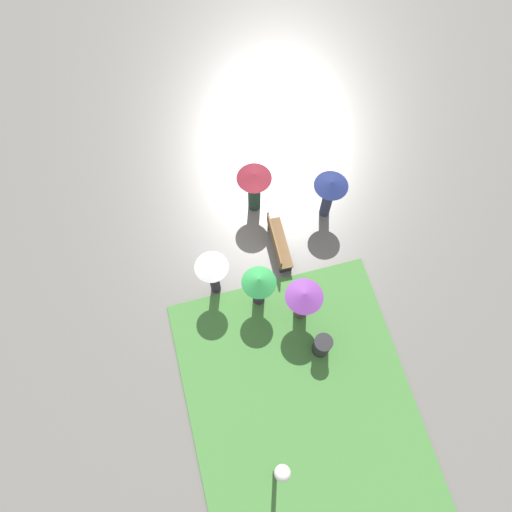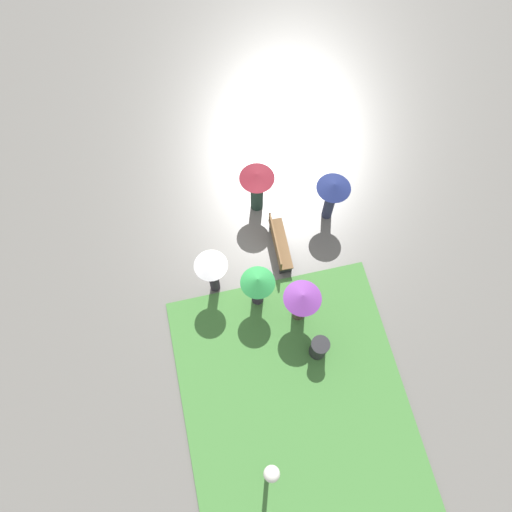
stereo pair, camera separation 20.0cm
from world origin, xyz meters
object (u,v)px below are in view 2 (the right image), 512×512
object	(u,v)px
crowd_person_purple	(301,302)
crowd_person_white	(212,269)
crowd_person_navy	(332,194)
park_bench	(279,243)
lamp_post	(270,474)
crowd_person_green	(258,286)
crowd_person_maroon	(257,186)
trash_bin	(319,348)

from	to	relation	value
crowd_person_purple	crowd_person_white	bearing A→B (deg)	-124.43
crowd_person_navy	park_bench	bearing A→B (deg)	14.67
lamp_post	crowd_person_navy	bearing A→B (deg)	-27.27
lamp_post	crowd_person_navy	xyz separation A→B (m)	(7.03, -3.62, -1.39)
park_bench	lamp_post	size ratio (longest dim) A/B	0.41
crowd_person_navy	crowd_person_green	xyz separation A→B (m)	(-2.33, 2.81, -0.06)
park_bench	crowd_person_navy	world-z (taller)	crowd_person_navy
park_bench	crowd_person_maroon	distance (m)	1.87
lamp_post	crowd_person_white	xyz separation A→B (m)	(5.38, 0.34, -1.24)
lamp_post	crowd_person_purple	size ratio (longest dim) A/B	2.36
crowd_person_white	park_bench	bearing A→B (deg)	167.08
park_bench	crowd_person_maroon	bearing A→B (deg)	12.02
park_bench	trash_bin	size ratio (longest dim) A/B	1.82
trash_bin	crowd_person_purple	xyz separation A→B (m)	(1.20, 0.25, 0.76)
crowd_person_navy	crowd_person_green	bearing A→B (deg)	29.07
park_bench	lamp_post	world-z (taller)	lamp_post
lamp_post	trash_bin	xyz separation A→B (m)	(2.79, -2.12, -2.24)
crowd_person_green	park_bench	bearing A→B (deg)	-130.18
crowd_person_navy	crowd_person_white	distance (m)	4.29
park_bench	lamp_post	bearing A→B (deg)	165.66
crowd_person_navy	crowd_person_purple	xyz separation A→B (m)	(-3.04, 1.74, -0.09)
crowd_person_navy	crowd_person_purple	size ratio (longest dim) A/B	1.04
crowd_person_purple	crowd_person_green	distance (m)	1.28
park_bench	crowd_person_green	world-z (taller)	crowd_person_green
park_bench	crowd_person_purple	distance (m)	2.32
crowd_person_green	crowd_person_white	bearing A→B (deg)	-37.01
crowd_person_green	trash_bin	bearing A→B (deg)	118.24
lamp_post	crowd_person_green	xyz separation A→B (m)	(4.70, -0.81, -1.46)
crowd_person_navy	crowd_person_green	distance (m)	3.65
crowd_person_maroon	park_bench	bearing A→B (deg)	-85.66
crowd_person_maroon	crowd_person_green	distance (m)	3.22
crowd_person_navy	lamp_post	bearing A→B (deg)	52.15
crowd_person_navy	crowd_person_maroon	bearing A→B (deg)	-31.58
crowd_person_purple	lamp_post	bearing A→B (deg)	-27.43
park_bench	crowd_person_green	distance (m)	1.94
crowd_person_purple	trash_bin	bearing A→B (deg)	9.40
park_bench	crowd_person_white	bearing A→B (deg)	112.04
lamp_post	trash_bin	world-z (taller)	lamp_post
crowd_person_purple	crowd_person_green	world-z (taller)	crowd_person_purple
crowd_person_white	crowd_person_maroon	bearing A→B (deg)	-159.91
park_bench	lamp_post	distance (m)	6.81
crowd_person_purple	crowd_person_white	size ratio (longest dim) A/B	0.89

